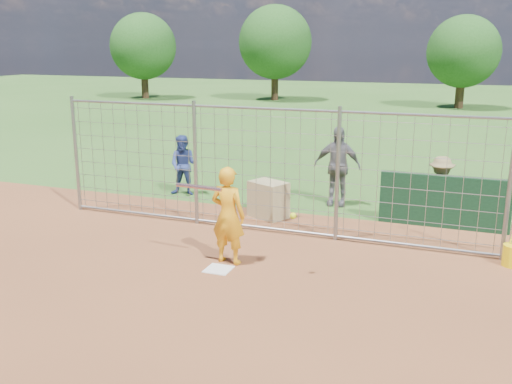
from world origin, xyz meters
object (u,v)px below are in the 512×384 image
at_px(bystander_c, 440,190).
at_px(equipment_bin, 268,200).
at_px(batter, 228,215).
at_px(bystander_a, 184,165).
at_px(bystander_b, 337,166).

xyz_separation_m(bystander_c, equipment_bin, (-3.53, -0.86, -0.33)).
height_order(batter, equipment_bin, batter).
bearing_deg(equipment_bin, bystander_a, -177.56).
distance_m(bystander_b, equipment_bin, 1.99).
relative_size(bystander_b, bystander_c, 1.29).
relative_size(batter, bystander_a, 1.13).
bearing_deg(bystander_b, equipment_bin, -129.95).
height_order(bystander_a, bystander_c, bystander_a).
height_order(bystander_b, bystander_c, bystander_b).
distance_m(bystander_b, bystander_c, 2.46).
xyz_separation_m(batter, bystander_a, (-2.89, 3.89, -0.10)).
bearing_deg(bystander_c, bystander_b, -25.56).
bearing_deg(bystander_c, batter, 38.22).
relative_size(bystander_b, equipment_bin, 2.35).
distance_m(bystander_a, equipment_bin, 2.87).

